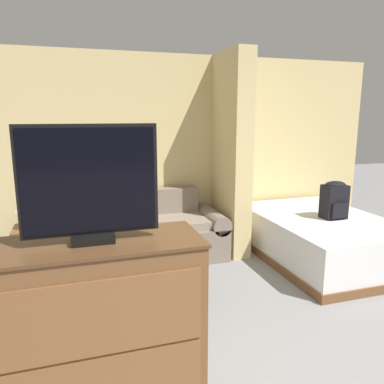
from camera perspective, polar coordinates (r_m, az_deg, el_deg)
The scene contains 10 objects.
wall_back at distance 5.17m, azimuth -4.11°, elevation 5.90°, with size 6.27×0.16×2.60m.
wall_partition_pillar at distance 4.96m, azimuth 5.98°, elevation 5.68°, with size 0.24×0.84×2.60m.
couch at distance 4.82m, azimuth -8.14°, elevation -6.59°, with size 2.18×0.84×0.85m.
coffee_table at distance 3.89m, azimuth -5.94°, elevation -10.64°, with size 0.79×0.50×0.39m.
side_table at distance 4.81m, azimuth -23.04°, elevation -5.95°, with size 0.44×0.44×0.52m.
table_lamp at distance 4.72m, azimuth -23.39°, elevation -1.75°, with size 0.36×0.36×0.39m.
tv_dresser at distance 2.46m, azimuth -14.12°, elevation -19.54°, with size 1.26×0.52×1.10m.
tv at distance 2.15m, azimuth -15.28°, elevation 1.04°, with size 0.76×0.16×0.67m.
bed at distance 5.08m, azimuth 18.81°, elevation -6.49°, with size 1.45×2.09×0.56m.
backpack at distance 4.91m, azimuth 20.89°, elevation -1.04°, with size 0.29×0.23×0.47m.
Camera 1 is at (-1.20, -1.38, 1.81)m, focal length 35.00 mm.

